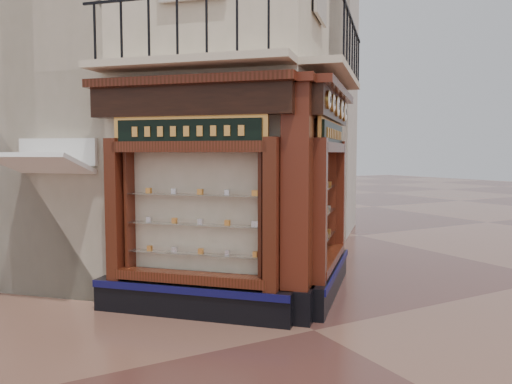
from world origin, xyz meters
TOP-DOWN VIEW (x-y plane):
  - ground at (0.00, 0.00)m, footprint 80.00×80.00m
  - main_building at (0.00, 6.16)m, footprint 11.31×11.31m
  - neighbour_left at (-2.47, 8.63)m, footprint 11.31×11.31m
  - neighbour_right at (2.47, 8.63)m, footprint 11.31×11.31m
  - shopfront_left at (-1.41, 1.57)m, footprint 2.86×2.86m
  - shopfront_right at (1.41, 1.57)m, footprint 2.86×2.86m
  - corner_pilaster at (0.00, 0.50)m, footprint 0.85×0.85m
  - balcony at (0.00, 1.49)m, footprint 5.94×2.97m
  - clock_a at (0.60, 0.50)m, footprint 0.25×0.25m
  - clock_b at (1.01, 0.91)m, footprint 0.26×0.26m
  - clock_c at (1.46, 1.35)m, footprint 0.31×0.31m
  - clock_d at (1.95, 1.85)m, footprint 0.31×0.31m
  - clock_e at (2.38, 2.28)m, footprint 0.32×0.32m
  - awning at (-3.51, 3.30)m, footprint 1.82×1.82m
  - signboard_left at (-1.46, 1.51)m, footprint 1.95×1.95m
  - signboard_right at (1.46, 1.51)m, footprint 2.05×2.05m

SIDE VIEW (x-z plane):
  - ground at x=0.00m, z-range 0.00..0.00m
  - awning at x=-3.51m, z-range -0.20..0.20m
  - corner_pilaster at x=0.00m, z-range -0.04..3.94m
  - shopfront_left at x=-1.41m, z-range -0.01..3.97m
  - shopfront_right at x=1.41m, z-range -0.01..3.97m
  - signboard_right at x=1.46m, z-range 2.83..3.37m
  - signboard_left at x=-1.46m, z-range 2.84..3.36m
  - clock_c at x=1.46m, z-range 3.43..3.81m
  - clock_d at x=1.95m, z-range 3.43..3.81m
  - clock_e at x=2.38m, z-range 3.42..3.82m
  - clock_b at x=1.01m, z-range 3.46..3.78m
  - clock_a at x=0.60m, z-range 3.47..3.77m
  - balcony at x=0.00m, z-range 3.70..4.73m
  - neighbour_left at x=-2.47m, z-range 0.00..11.00m
  - neighbour_right at x=2.47m, z-range 0.00..11.00m
  - main_building at x=0.00m, z-range 0.00..12.00m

